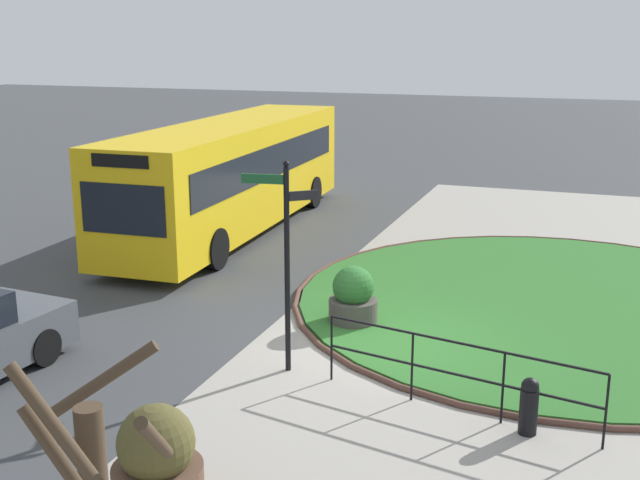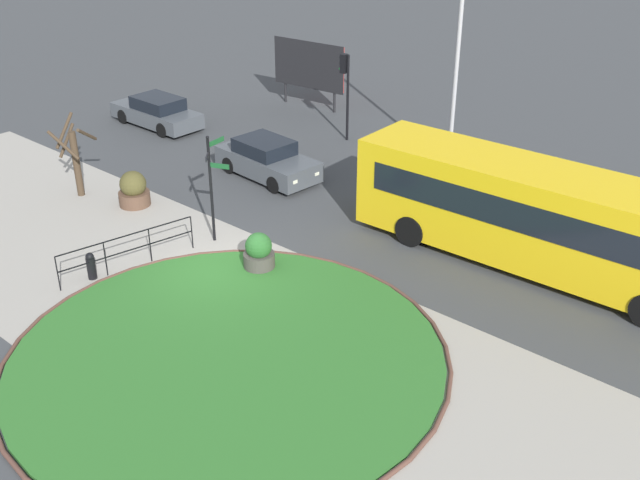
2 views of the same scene
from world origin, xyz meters
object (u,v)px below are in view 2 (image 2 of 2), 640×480
bollard_foreground (91,266)px  billboard_left (309,66)px  planter_kerbside (259,253)px  car_near_lane (157,112)px  street_tree_bare (75,156)px  planter_near_signpost (134,190)px  car_far_lane (267,160)px  traffic_light_near (345,78)px  bus_yellow (541,217)px  signpost_directional (212,181)px  lamppost_tall (459,38)px

bollard_foreground → billboard_left: bearing=110.5°
billboard_left → planter_kerbside: (9.37, -12.77, -1.46)m
car_near_lane → street_tree_bare: street_tree_bare is taller
car_near_lane → planter_near_signpost: (6.16, -5.88, -0.07)m
car_far_lane → planter_near_signpost: bearing=-103.9°
car_near_lane → traffic_light_near: size_ratio=1.25×
bollard_foreground → bus_yellow: bearing=44.0°
signpost_directional → bus_yellow: size_ratio=0.31×
billboard_left → car_near_lane: bearing=-122.2°
signpost_directional → street_tree_bare: size_ratio=1.20×
car_far_lane → lamppost_tall: 8.35m
lamppost_tall → street_tree_bare: bearing=-126.8°
planter_near_signpost → signpost_directional: bearing=0.6°
bollard_foreground → traffic_light_near: 14.26m
bollard_foreground → lamppost_tall: 15.36m
bollard_foreground → traffic_light_near: traffic_light_near is taller
traffic_light_near → planter_near_signpost: traffic_light_near is taller
bus_yellow → car_far_lane: 10.97m
lamppost_tall → street_tree_bare: lamppost_tall is taller
planter_near_signpost → planter_kerbside: bearing=-3.1°
traffic_light_near → street_tree_bare: traffic_light_near is taller
signpost_directional → billboard_left: (-7.02, 12.36, -0.06)m
bus_yellow → traffic_light_near: 12.40m
bollard_foreground → planter_near_signpost: 5.09m
bus_yellow → planter_kerbside: bus_yellow is taller
signpost_directional → bus_yellow: bearing=30.9°
signpost_directional → planter_near_signpost: signpost_directional is taller
bollard_foreground → traffic_light_near: (-1.98, 13.94, 2.24)m
signpost_directional → bus_yellow: 9.86m
traffic_light_near → billboard_left: size_ratio=0.92×
bollard_foreground → car_far_lane: bearing=100.0°
signpost_directional → car_far_lane: 5.62m
signpost_directional → bollard_foreground: size_ratio=4.13×
car_near_lane → planter_kerbside: bearing=154.1°
car_far_lane → billboard_left: (-4.55, 7.51, 1.32)m
traffic_light_near → billboard_left: (-4.13, 2.40, -0.68)m
car_near_lane → planter_kerbside: size_ratio=3.87×
lamppost_tall → planter_kerbside: (0.27, -10.79, -4.43)m
signpost_directional → bollard_foreground: signpost_directional is taller
billboard_left → street_tree_bare: bearing=-92.5°
planter_near_signpost → traffic_light_near: bearing=82.9°
bus_yellow → traffic_light_near: traffic_light_near is taller
billboard_left → planter_near_signpost: billboard_left is taller
car_near_lane → street_tree_bare: size_ratio=1.55×
planter_near_signpost → street_tree_bare: street_tree_bare is taller
car_near_lane → lamppost_tall: (12.38, 4.55, 4.33)m
car_near_lane → car_far_lane: size_ratio=1.05×
bollard_foreground → car_far_lane: size_ratio=0.20×
car_near_lane → billboard_left: (3.27, 6.53, 1.36)m
bollard_foreground → car_near_lane: size_ratio=0.19×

